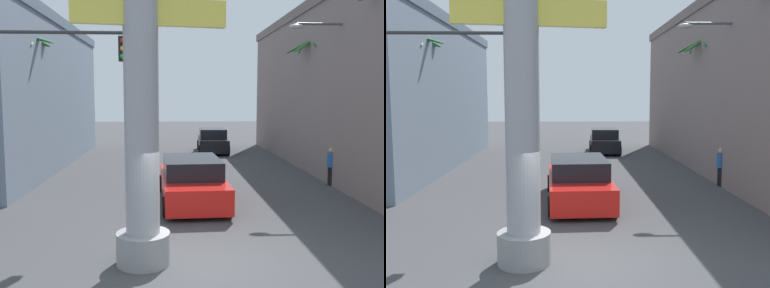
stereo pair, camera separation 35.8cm
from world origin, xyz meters
TOP-DOWN VIEW (x-y plane):
  - ground_plane at (0.00, 10.00)m, footprint 87.02×87.02m
  - building_left at (-9.75, 13.72)m, footprint 7.42×17.50m
  - neon_sign_pole at (-1.29, 0.11)m, footprint 3.58×1.19m
  - street_lamp at (6.11, 7.38)m, footprint 2.80×0.28m
  - traffic_light_mast at (-4.86, 3.48)m, footprint 5.43×0.32m
  - car_lead at (0.05, 5.54)m, footprint 2.34×5.18m
  - car_far at (2.12, 18.92)m, footprint 2.11×4.53m
  - palm_tree_mid_left at (-6.69, 9.30)m, footprint 2.54×2.30m
  - palm_tree_mid_right at (6.34, 11.57)m, footprint 2.91×2.94m
  - pedestrian_mid_right at (5.92, 8.01)m, footprint 0.39×0.39m

SIDE VIEW (x-z plane):
  - ground_plane at x=0.00m, z-range 0.00..0.00m
  - car_far at x=2.12m, z-range -0.04..1.52m
  - car_lead at x=0.05m, z-range -0.04..1.52m
  - pedestrian_mid_right at x=5.92m, z-range 0.13..1.71m
  - building_left at x=-9.75m, z-range 0.01..7.64m
  - traffic_light_mast at x=-4.86m, z-range 1.19..6.77m
  - street_lamp at x=6.11m, z-range 0.77..7.33m
  - palm_tree_mid_left at x=-6.69m, z-range 0.94..7.23m
  - palm_tree_mid_right at x=6.34m, z-range 1.25..7.78m
  - neon_sign_pole at x=-1.29m, z-range -0.20..10.69m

